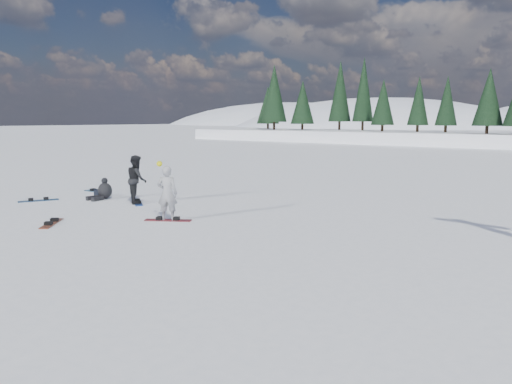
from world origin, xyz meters
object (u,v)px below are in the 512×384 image
snowboarder_man (137,179)px  gear_bag (99,193)px  snowboarder_woman (167,193)px  snowboard_loose_b (52,223)px  snowboard_loose_c (97,192)px  seated_rider (104,191)px  snowboard_loose_a (39,201)px

snowboarder_man → gear_bag: (-2.58, 0.05, -0.78)m
snowboarder_woman → snowboard_loose_b: snowboarder_woman is taller
snowboarder_woman → snowboard_loose_c: size_ratio=1.28×
snowboarder_woman → seated_rider: bearing=-47.0°
snowboarder_woman → snowboard_loose_b: bearing=13.3°
seated_rider → snowboard_loose_b: seated_rider is taller
snowboarder_man → gear_bag: bearing=32.2°
seated_rider → gear_bag: size_ratio=2.35×
snowboarder_man → snowboard_loose_c: bearing=22.0°
snowboarder_man → snowboard_loose_a: bearing=64.5°
seated_rider → snowboard_loose_c: 2.18m
snowboarder_man → snowboard_loose_c: snowboarder_man is taller
snowboarder_man → gear_bag: size_ratio=4.14×
snowboarder_woman → snowboard_loose_c: 7.69m
snowboard_loose_c → snowboarder_man: bearing=-13.4°
snowboarder_man → seated_rider: (-1.88, -0.20, -0.60)m
seated_rider → snowboard_loose_a: size_ratio=0.70×
snowboarder_man → snowboard_loose_b: bearing=137.1°
snowboard_loose_b → snowboard_loose_a: bearing=-156.4°
snowboarder_man → snowboard_loose_b: snowboarder_man is taller
snowboarder_man → seated_rider: snowboarder_man is taller
snowboard_loose_c → snowboard_loose_a: bearing=-86.0°
gear_bag → snowboard_loose_a: bearing=-113.1°
snowboarder_woman → gear_bag: bearing=-47.7°
snowboard_loose_b → snowboarder_man: bearing=151.3°
snowboard_loose_c → seated_rider: bearing=-28.7°
snowboarder_woman → snowboard_loose_a: size_ratio=1.28×
snowboarder_woman → snowboard_loose_a: 7.05m
gear_bag → snowboard_loose_c: 1.43m
seated_rider → gear_bag: 0.77m
gear_bag → snowboard_loose_a: size_ratio=0.30×
snowboarder_man → gear_bag: 2.69m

